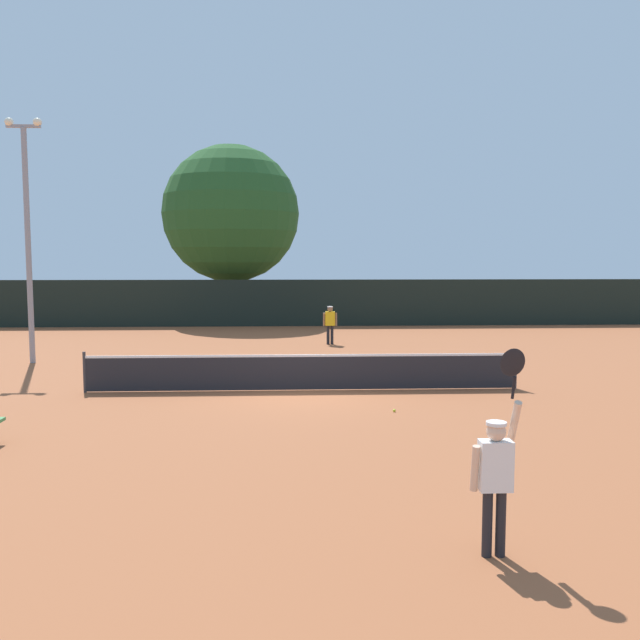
# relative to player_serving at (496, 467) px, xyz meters

# --- Properties ---
(ground_plane) EXTENTS (120.00, 120.00, 0.00)m
(ground_plane) POSITION_rel_player_serving_xyz_m (-2.05, 9.98, -1.07)
(ground_plane) COLOR #9E5633
(tennis_net) EXTENTS (11.49, 0.08, 1.07)m
(tennis_net) POSITION_rel_player_serving_xyz_m (-2.05, 9.98, -0.56)
(tennis_net) COLOR #232328
(tennis_net) RESTS_ON ground
(perimeter_fence) EXTENTS (38.53, 0.12, 2.39)m
(perimeter_fence) POSITION_rel_player_serving_xyz_m (-2.05, 26.76, 0.13)
(perimeter_fence) COLOR black
(perimeter_fence) RESTS_ON ground
(player_serving) EXTENTS (0.68, 0.39, 2.45)m
(player_serving) POSITION_rel_player_serving_xyz_m (0.00, 0.00, 0.00)
(player_serving) COLOR white
(player_serving) RESTS_ON ground
(player_receiving) EXTENTS (0.57, 0.23, 1.55)m
(player_receiving) POSITION_rel_player_serving_xyz_m (-0.76, 19.40, -0.13)
(player_receiving) COLOR yellow
(player_receiving) RESTS_ON ground
(tennis_ball) EXTENTS (0.07, 0.07, 0.07)m
(tennis_ball) POSITION_rel_player_serving_xyz_m (-0.02, 7.40, -1.04)
(tennis_ball) COLOR #CCE033
(tennis_ball) RESTS_ON ground
(light_pole) EXTENTS (1.18, 0.28, 8.03)m
(light_pole) POSITION_rel_player_serving_xyz_m (-11.01, 15.09, 3.51)
(light_pole) COLOR gray
(light_pole) RESTS_ON ground
(large_tree) EXTENTS (7.50, 7.50, 9.68)m
(large_tree) POSITION_rel_player_serving_xyz_m (-5.60, 29.84, 4.85)
(large_tree) COLOR brown
(large_tree) RESTS_ON ground
(parked_car_near) EXTENTS (1.92, 4.20, 1.69)m
(parked_car_near) POSITION_rel_player_serving_xyz_m (-10.45, 34.69, -0.29)
(parked_car_near) COLOR white
(parked_car_near) RESTS_ON ground
(parked_car_mid) EXTENTS (1.95, 4.22, 1.69)m
(parked_car_mid) POSITION_rel_player_serving_xyz_m (-4.94, 32.69, -0.29)
(parked_car_mid) COLOR black
(parked_car_mid) RESTS_ON ground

